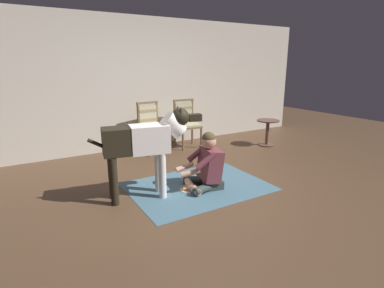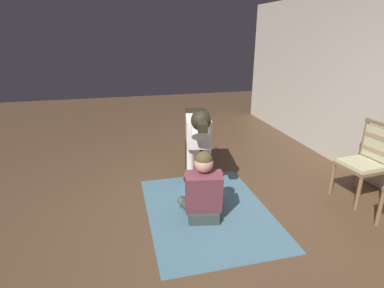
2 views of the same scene
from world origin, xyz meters
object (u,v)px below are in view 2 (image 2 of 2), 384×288
Objects in this scene: dining_chair_left_of_pair at (368,158)px; person_sitting_on_floor at (203,191)px; large_dog at (198,132)px; hot_dog_on_plate at (201,203)px.

dining_chair_left_of_pair is 1.21× the size of person_sitting_on_floor.
large_dog reaches higher than dining_chair_left_of_pair.
dining_chair_left_of_pair is at bearing 64.95° from large_dog.
person_sitting_on_floor is 3.11× the size of hot_dog_on_plate.
dining_chair_left_of_pair is 3.78× the size of hot_dog_on_plate.
large_dog reaches higher than person_sitting_on_floor.
large_dog is at bearing 169.20° from person_sitting_on_floor.
person_sitting_on_floor is (-0.07, -2.09, -0.21)m from dining_chair_left_of_pair.
large_dog is (-0.83, 0.16, 0.42)m from person_sitting_on_floor.
large_dog is at bearing 169.20° from hot_dog_on_plate.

